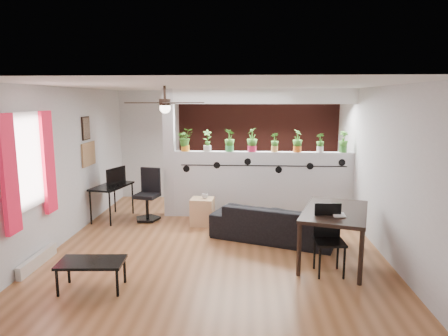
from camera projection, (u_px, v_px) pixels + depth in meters
The scene contains 29 objects.
room_shell at pixel (218, 166), 6.60m from camera, with size 6.30×7.10×2.90m.
partition_wall at pixel (263, 184), 8.14m from camera, with size 3.60×0.18×1.35m, color #BCBCC1.
ceiling_header at pixel (264, 96), 7.83m from camera, with size 3.60×0.18×0.30m, color white.
pier_column at pixel (169, 153), 8.15m from camera, with size 0.22×0.20×2.60m, color #BCBCC1.
brick_panel at pixel (261, 146), 9.48m from camera, with size 3.90×0.05×2.60m, color maroon.
vine_decal at pixel (263, 166), 7.97m from camera, with size 3.31×0.01×0.30m.
window_assembly at pixel (28, 164), 5.54m from camera, with size 0.09×1.30×1.55m.
baseboard_heater at pixel (38, 260), 5.78m from camera, with size 0.08×1.00×0.18m, color silver.
corkboard at pixel (89, 154), 7.68m from camera, with size 0.03×0.60×0.45m, color #966E48.
framed_art at pixel (86, 128), 7.55m from camera, with size 0.03×0.34×0.44m.
ceiling_fan at pixel (165, 104), 6.18m from camera, with size 1.19×1.19×0.43m.
potted_plant_0 at pixel (185, 139), 8.08m from camera, with size 0.29×0.25×0.46m.
potted_plant_1 at pixel (207, 140), 8.05m from camera, with size 0.26×0.23×0.44m.
potted_plant_2 at pixel (230, 140), 8.02m from camera, with size 0.30×0.29×0.46m.
potted_plant_3 at pixel (252, 139), 7.99m from camera, with size 0.22×0.27×0.48m.
potted_plant_4 at pixel (275, 142), 7.97m from camera, with size 0.24×0.23×0.39m.
potted_plant_5 at pixel (297, 140), 7.94m from camera, with size 0.24×0.28×0.45m.
potted_plant_6 at pixel (320, 142), 7.92m from camera, with size 0.22×0.19×0.38m.
potted_plant_7 at pixel (343, 141), 7.89m from camera, with size 0.23×0.19×0.42m.
sofa at pixel (273, 223), 6.87m from camera, with size 1.99×0.78×0.58m, color black.
cube_shelf at pixel (202, 212), 7.67m from camera, with size 0.43×0.38×0.52m, color tan.
cup at pixel (205, 196), 7.61m from camera, with size 0.12×0.12×0.10m, color gray.
computer_desk at pixel (112, 188), 7.99m from camera, with size 0.69×1.04×0.69m.
monitor at pixel (114, 179), 8.11m from camera, with size 0.05×0.33×0.19m, color black.
office_chair at pixel (148, 198), 7.95m from camera, with size 0.53×0.53×1.02m.
dining_table at pixel (335, 215), 5.87m from camera, with size 1.26×1.64×0.79m.
book at pixel (333, 215), 5.56m from camera, with size 0.17×0.23×0.02m, color gray.
folding_chair at pixel (328, 232), 5.54m from camera, with size 0.41×0.41×0.97m.
coffee_table at pixel (91, 264), 5.04m from camera, with size 0.84×0.51×0.38m.
Camera 1 is at (0.49, -6.49, 2.40)m, focal length 32.00 mm.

